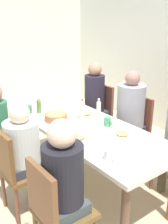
{
  "coord_description": "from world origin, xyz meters",
  "views": [
    {
      "loc": [
        2.09,
        -1.57,
        1.86
      ],
      "look_at": [
        0.0,
        0.0,
        0.89
      ],
      "focal_mm": 42.27,
      "sensor_mm": 36.0,
      "label": 1
    }
  ],
  "objects": [
    {
      "name": "cup_4",
      "position": [
        -0.58,
        0.26,
        0.79
      ],
      "size": [
        0.12,
        0.08,
        0.1
      ],
      "color": "white",
      "rests_on": "dining_table"
    },
    {
      "name": "plate_1",
      "position": [
        0.44,
        0.14,
        0.75
      ],
      "size": [
        0.24,
        0.24,
        0.04
      ],
      "color": "#ECE6C4",
      "rests_on": "dining_table"
    },
    {
      "name": "dining_table",
      "position": [
        0.0,
        0.0,
        0.66
      ],
      "size": [
        2.11,
        0.83,
        0.74
      ],
      "color": "beige",
      "rests_on": "ground_plane"
    },
    {
      "name": "chair_2",
      "position": [
        -0.7,
        0.79,
        0.51
      ],
      "size": [
        0.4,
        0.4,
        0.9
      ],
      "color": "brown",
      "rests_on": "ground_plane"
    },
    {
      "name": "cup_3",
      "position": [
        0.7,
        -0.27,
        0.79
      ],
      "size": [
        0.12,
        0.08,
        0.09
      ],
      "color": "white",
      "rests_on": "dining_table"
    },
    {
      "name": "cup_0",
      "position": [
        -0.71,
        -0.3,
        0.79
      ],
      "size": [
        0.11,
        0.07,
        0.1
      ],
      "color": "#4B9264",
      "rests_on": "dining_table"
    },
    {
      "name": "bowl_0",
      "position": [
        -0.29,
        -0.17,
        0.79
      ],
      "size": [
        0.26,
        0.26,
        0.1
      ],
      "color": "#A16441",
      "rests_on": "dining_table"
    },
    {
      "name": "bottle_2",
      "position": [
        -0.62,
        -0.21,
        0.83
      ],
      "size": [
        0.06,
        0.06,
        0.2
      ],
      "color": "#557D3A",
      "rests_on": "dining_table"
    },
    {
      "name": "person_5",
      "position": [
        0.0,
        -0.7,
        0.69
      ],
      "size": [
        0.33,
        0.33,
        1.13
      ],
      "color": "#424649",
      "rests_on": "ground_plane"
    },
    {
      "name": "person_4",
      "position": [
        -0.0,
        0.71,
        0.75
      ],
      "size": [
        0.34,
        0.34,
        1.25
      ],
      "color": "#262F42",
      "rests_on": "ground_plane"
    },
    {
      "name": "cup_1",
      "position": [
        0.17,
        0.19,
        0.79
      ],
      "size": [
        0.11,
        0.07,
        0.1
      ],
      "color": "#409468",
      "rests_on": "dining_table"
    },
    {
      "name": "ground_plane",
      "position": [
        0.0,
        0.0,
        0.0
      ],
      "size": [
        6.77,
        6.77,
        0.0
      ],
      "primitive_type": "plane",
      "color": "#C8B18D"
    },
    {
      "name": "bottle_0",
      "position": [
        -0.14,
        0.08,
        0.85
      ],
      "size": [
        0.05,
        0.05,
        0.24
      ],
      "color": "silver",
      "rests_on": "dining_table"
    },
    {
      "name": "chair_1",
      "position": [
        0.7,
        -0.79,
        0.51
      ],
      "size": [
        0.4,
        0.4,
        0.9
      ],
      "color": "brown",
      "rests_on": "ground_plane"
    },
    {
      "name": "person_2",
      "position": [
        -0.7,
        0.7,
        0.74
      ],
      "size": [
        0.3,
        0.3,
        1.25
      ],
      "color": "#414138",
      "rests_on": "ground_plane"
    },
    {
      "name": "bottle_1",
      "position": [
        -0.14,
        0.32,
        0.84
      ],
      "size": [
        0.05,
        0.05,
        0.2
      ],
      "color": "#ECE7CB",
      "rests_on": "dining_table"
    },
    {
      "name": "chair_4",
      "position": [
        0.0,
        0.79,
        0.51
      ],
      "size": [
        0.4,
        0.4,
        0.9
      ],
      "color": "brown",
      "rests_on": "ground_plane"
    },
    {
      "name": "plate_2",
      "position": [
        0.25,
        -0.25,
        0.75
      ],
      "size": [
        0.22,
        0.22,
        0.04
      ],
      "color": "silver",
      "rests_on": "dining_table"
    },
    {
      "name": "chair_5",
      "position": [
        0.0,
        -0.79,
        0.51
      ],
      "size": [
        0.4,
        0.4,
        0.9
      ],
      "color": "brown",
      "rests_on": "ground_plane"
    },
    {
      "name": "plate_0",
      "position": [
        -0.21,
        0.2,
        0.75
      ],
      "size": [
        0.25,
        0.25,
        0.04
      ],
      "color": "silver",
      "rests_on": "dining_table"
    },
    {
      "name": "cup_2",
      "position": [
        -0.5,
        0.09,
        0.79
      ],
      "size": [
        0.12,
        0.08,
        0.09
      ],
      "color": "white",
      "rests_on": "dining_table"
    },
    {
      "name": "person_1",
      "position": [
        0.7,
        -0.7,
        0.72
      ],
      "size": [
        0.3,
        0.3,
        1.2
      ],
      "color": "#484943",
      "rests_on": "ground_plane"
    }
  ]
}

